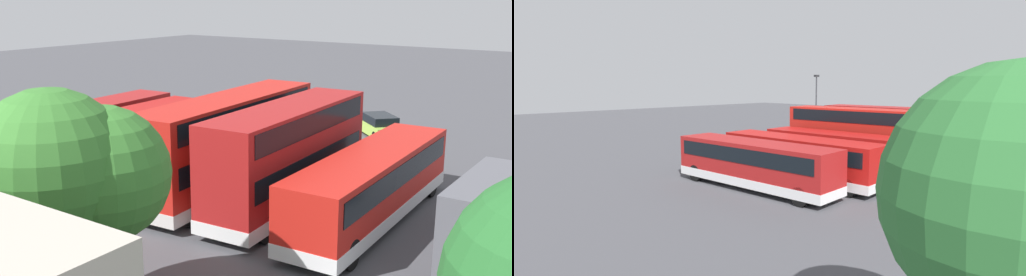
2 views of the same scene
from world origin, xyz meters
TOP-DOWN VIEW (x-y plane):
  - ground_plane at (0.00, 0.00)m, footprint 140.00×140.00m
  - bus_single_deck_near_end at (-9.06, 9.14)m, footprint 3.02×11.95m
  - bus_double_decker_second at (-5.38, 9.69)m, footprint 3.21×10.64m
  - bus_double_decker_third at (-1.95, 9.35)m, footprint 3.42×11.99m
  - bus_single_deck_fourth at (1.62, 9.31)m, footprint 3.08×10.52m
  - bus_single_deck_fifth at (5.33, 9.42)m, footprint 2.99×11.92m
  - bus_single_deck_sixth at (8.75, 8.74)m, footprint 3.22×11.76m
  - box_truck_blue at (-14.40, 9.97)m, footprint 2.56×7.51m
  - car_hatchback_silver at (-3.06, -5.26)m, footprint 4.23×4.17m
  - lamp_post_tall at (-13.34, -3.84)m, footprint 0.70×0.30m
  - waste_bin_yellow at (1.78, -3.67)m, footprint 0.60×0.60m
  - tree_midright at (18.34, 25.18)m, footprint 4.49×4.49m

SIDE VIEW (x-z plane):
  - ground_plane at x=0.00m, z-range 0.00..0.00m
  - waste_bin_yellow at x=1.78m, z-range 0.00..0.95m
  - car_hatchback_silver at x=-3.06m, z-range -0.02..1.41m
  - bus_single_deck_fourth at x=1.62m, z-range 0.15..3.10m
  - bus_single_deck_sixth at x=8.75m, z-range 0.15..3.10m
  - bus_single_deck_fifth at x=5.33m, z-range 0.15..3.10m
  - bus_single_deck_near_end at x=-9.06m, z-range 0.15..3.10m
  - box_truck_blue at x=-14.40m, z-range 0.11..3.31m
  - bus_double_decker_second at x=-5.38m, z-range 0.17..4.72m
  - bus_double_decker_third at x=-1.95m, z-range 0.18..4.73m
  - lamp_post_tall at x=-13.34m, z-range 0.67..8.16m
  - tree_midright at x=18.34m, z-range 1.22..8.18m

